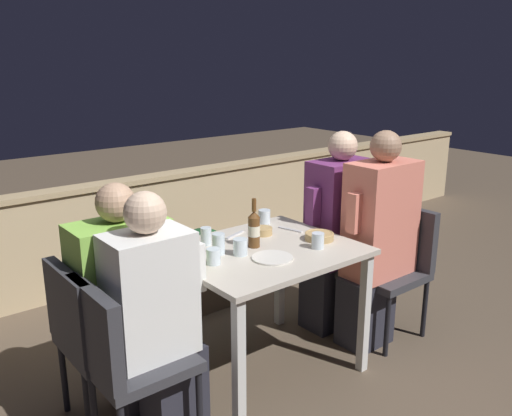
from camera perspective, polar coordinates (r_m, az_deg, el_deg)
The scene contains 25 objects.
ground_plane at distance 3.35m, azimuth 0.70°, elevation -16.56°, with size 16.00×16.00×0.00m, color brown.
parapet_wall at distance 4.52m, azimuth -13.43°, elevation -2.23°, with size 9.00×0.18×0.84m.
dining_table at distance 3.05m, azimuth 0.75°, elevation -6.05°, with size 1.00×0.84×0.76m.
planter_hedge at distance 3.94m, azimuth -7.62°, elevation -6.26°, with size 0.72×0.47×0.57m.
chair_left_near at distance 2.57m, azimuth -14.18°, elevation -14.43°, with size 0.45×0.45×0.85m.
person_white_polo at distance 2.60m, azimuth -10.31°, elevation -11.30°, with size 0.48×0.26×1.23m.
chair_left_far at distance 2.79m, azimuth -16.84°, elevation -12.14°, with size 0.45×0.45×0.85m.
person_green_blouse at distance 2.82m, azimuth -13.23°, elevation -9.53°, with size 0.52×0.26×1.22m.
chair_right_near at distance 3.66m, azimuth 14.35°, elevation -5.12°, with size 0.45×0.45×0.85m.
person_coral_top at distance 3.46m, azimuth 12.59°, elevation -3.31°, with size 0.51×0.26×1.36m.
chair_right_far at distance 3.82m, azimuth 10.33°, elevation -3.96°, with size 0.45×0.45×0.85m.
person_purple_stripe at distance 3.64m, azimuth 8.42°, elevation -2.40°, with size 0.49×0.26×1.33m.
beer_bottle at distance 3.01m, azimuth -0.21°, elevation -2.19°, with size 0.07×0.07×0.28m.
plate_0 at distance 2.87m, azimuth 1.73°, elevation -5.25°, with size 0.22×0.22×0.01m.
bowl_0 at distance 3.24m, azimuth 0.68°, elevation -2.38°, with size 0.12×0.12×0.04m.
bowl_1 at distance 3.17m, azimuth 6.68°, elevation -2.92°, with size 0.17×0.17×0.04m.
glass_cup_0 at distance 2.92m, azimuth -3.96°, elevation -3.79°, with size 0.07×0.07×0.11m.
glass_cup_1 at distance 2.91m, azimuth -1.69°, elevation -4.11°, with size 0.08×0.08×0.09m.
glass_cup_2 at distance 2.79m, azimuth -4.50°, elevation -5.10°, with size 0.07×0.07×0.08m.
glass_cup_3 at distance 3.02m, azimuth 6.53°, elevation -3.43°, with size 0.07×0.07×0.09m.
glass_cup_4 at distance 3.07m, azimuth -5.28°, elevation -2.98°, with size 0.06×0.06×0.10m.
glass_cup_5 at distance 3.45m, azimuth 0.89°, elevation -0.91°, with size 0.08×0.08×0.09m.
fork_0 at distance 3.23m, azimuth -2.24°, elevation -2.84°, with size 0.17×0.07×0.01m.
fork_1 at distance 3.33m, azimuth 3.63°, elevation -2.28°, with size 0.06×0.17×0.01m.
potted_plant at distance 4.30m, azimuth 9.20°, elevation -2.36°, with size 0.34×0.34×0.76m.
Camera 1 is at (-1.81, -2.18, 1.79)m, focal length 38.00 mm.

